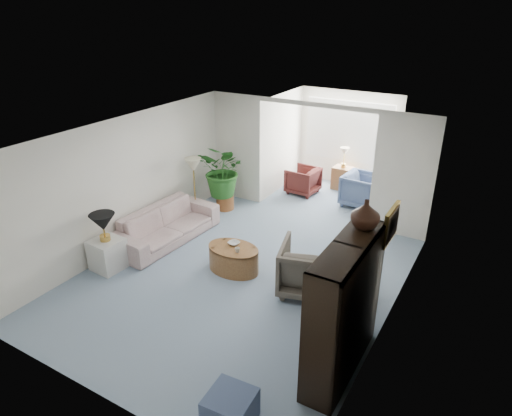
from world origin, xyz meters
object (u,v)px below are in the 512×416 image
Objects in this scene: sunroom_chair_blue at (362,190)px; table_lamp at (103,222)px; coffee_table at (233,259)px; ottoman at (230,409)px; floor_lamp at (193,165)px; plant_pot at (225,202)px; sunroom_chair_maroon at (303,180)px; sofa at (167,225)px; coffee_bowl at (234,243)px; side_table_dark at (357,278)px; framed_picture at (392,225)px; coffee_cup at (237,250)px; cabinet_urn at (366,214)px; wingback_chair at (309,268)px; sunroom_table at (342,178)px; entertainment_cabinet at (344,309)px.

table_lamp is at bearing 152.70° from sunroom_chair_blue.
coffee_table reaches higher than ottoman.
plant_pot is at bearing 72.37° from floor_lamp.
plant_pot is at bearing -28.74° from sunroom_chair_maroon.
sofa is 6.33× the size of floor_lamp.
side_table_dark reaches higher than coffee_bowl.
coffee_bowl is at bearing 171.73° from framed_picture.
coffee_table is at bearing 28.77° from table_lamp.
coffee_cup is (0.15, -0.10, 0.27)m from coffee_table.
floor_lamp reaches higher than table_lamp.
side_table_dark is at bearing -84.99° from sofa.
framed_picture is 0.53× the size of coffee_table.
sunroom_chair_maroon is at bearing 73.15° from table_lamp.
cabinet_urn reaches higher than plant_pot.
table_lamp reaches higher than coffee_table.
coffee_cup is 0.18× the size of ottoman.
wingback_chair reaches higher than coffee_table.
table_lamp reaches higher than sunroom_table.
cabinet_urn is (0.00, 0.50, 1.09)m from entertainment_cabinet.
side_table_dark is at bearing -13.49° from floor_lamp.
wingback_chair is (3.36, 1.16, -0.48)m from table_lamp.
sunroom_chair_blue is 1.45× the size of sunroom_table.
plant_pot is at bearing 127.48° from coffee_bowl.
coffee_table is 1.62× the size of side_table_dark.
floor_lamp is 4.16m from side_table_dark.
wingback_chair is 2.07m from cabinet_urn.
ottoman is (-0.97, -2.43, -1.50)m from framed_picture.
table_lamp reaches higher than plant_pot.
floor_lamp is at bearing 135.32° from sunroom_chair_blue.
framed_picture is 0.87× the size of sunroom_table.
wingback_chair is 2.84m from ottoman.
sofa is 5.18× the size of table_lamp.
floor_lamp is (0.12, 2.40, 0.34)m from table_lamp.
coffee_bowl is 0.28m from coffee_cup.
framed_picture is at bearing -49.83° from side_table_dark.
plant_pot is 0.55× the size of sunroom_chair_maroon.
ottoman is at bearing 22.17° from sunroom_chair_maroon.
wingback_chair reaches higher than sunroom_chair_maroon.
sofa reaches higher than plant_pot.
sunroom_chair_maroon is (-2.91, 4.64, -1.67)m from cabinet_urn.
sofa is 1.48m from table_lamp.
entertainment_cabinet is at bearing -27.50° from coffee_table.
floor_lamp reaches higher than coffee_cup.
ottoman is 0.60× the size of sunroom_chair_blue.
ottoman is at bearing -117.15° from entertainment_cabinet.
sunroom_table is at bearing -91.41° from wingback_chair.
framed_picture is 0.60× the size of sunroom_chair_blue.
side_table_dark is (0.70, 0.30, -0.14)m from wingback_chair.
floor_lamp is 3.03m from sunroom_chair_maroon.
side_table_dark is at bearing 40.33° from sunroom_chair_maroon.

